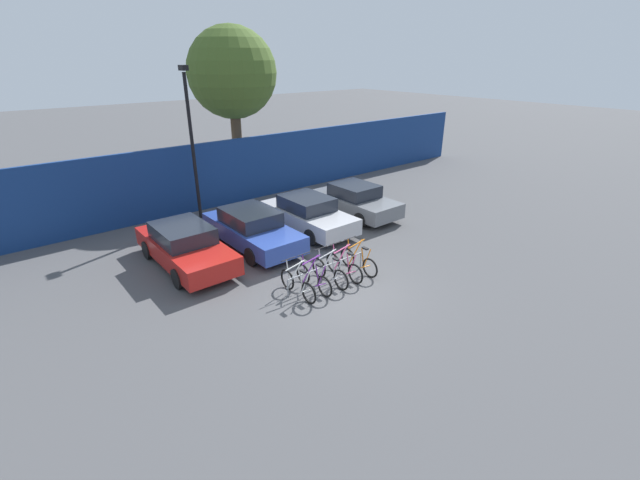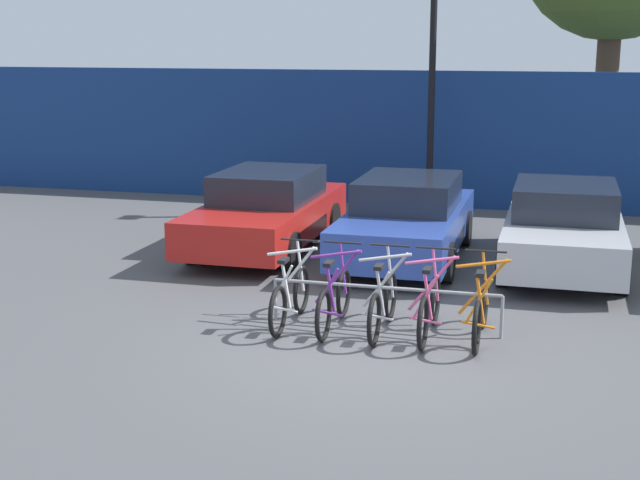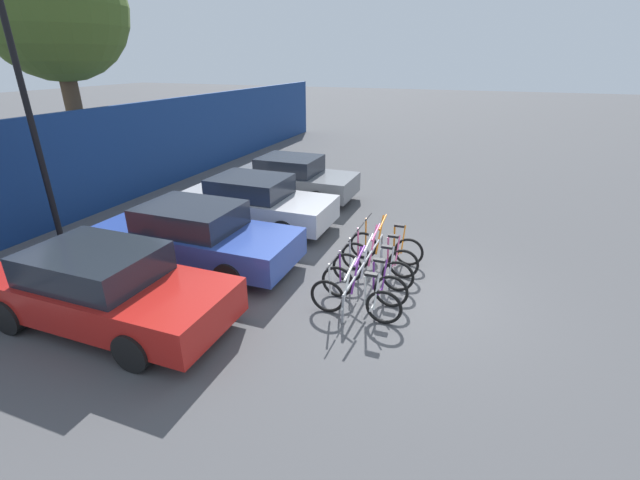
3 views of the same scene
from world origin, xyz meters
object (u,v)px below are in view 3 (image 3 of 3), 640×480
at_px(bicycle_orange, 386,247).
at_px(lamp_post, 26,101).
at_px(bike_rack, 365,264).
at_px(bicycle_pink, 379,258).
at_px(car_red, 103,287).
at_px(car_blue, 196,236).
at_px(car_grey, 292,178).
at_px(tree_behind_hoarding, 52,7).
at_px(car_silver, 254,202).
at_px(bicycle_silver, 372,270).
at_px(bicycle_purple, 364,284).
at_px(bicycle_white, 355,299).

xyz_separation_m(bicycle_orange, lamp_post, (-1.82, 7.97, 3.07)).
relative_size(bike_rack, bicycle_pink, 1.76).
relative_size(car_red, car_blue, 1.01).
relative_size(car_grey, tree_behind_hoarding, 0.52).
height_order(car_blue, car_silver, same).
xyz_separation_m(bicycle_silver, car_grey, (4.86, 3.96, 0.31)).
height_order(bicycle_silver, car_grey, car_grey).
height_order(bike_rack, tree_behind_hoarding, tree_behind_hoarding).
bearing_deg(bicycle_purple, bicycle_white, 177.07).
distance_m(car_red, car_silver, 5.09).
bearing_deg(car_red, lamp_post, 59.49).
distance_m(bicycle_orange, car_grey, 5.38).
xyz_separation_m(bicycle_silver, lamp_post, (-0.58, 7.97, 3.07)).
height_order(bike_rack, car_grey, car_grey).
distance_m(bike_rack, bicycle_pink, 0.62).
bearing_deg(bicycle_orange, car_red, 135.46).
bearing_deg(lamp_post, car_red, -120.51).
relative_size(bicycle_orange, car_grey, 0.42).
bearing_deg(bicycle_pink, tree_behind_hoarding, 78.13).
bearing_deg(car_blue, car_silver, -1.07).
distance_m(bicycle_pink, tree_behind_hoarding, 12.25).
xyz_separation_m(bicycle_silver, car_blue, (-0.37, 3.95, 0.31)).
bearing_deg(tree_behind_hoarding, bicycle_white, -111.37).
distance_m(bicycle_silver, tree_behind_hoarding, 12.38).
height_order(car_silver, tree_behind_hoarding, tree_behind_hoarding).
bearing_deg(car_red, bicycle_purple, -60.82).
bearing_deg(car_red, car_silver, -1.59).
relative_size(car_silver, tree_behind_hoarding, 0.55).
bearing_deg(tree_behind_hoarding, car_grey, -74.61).
distance_m(bicycle_pink, car_blue, 4.08).
relative_size(car_silver, lamp_post, 0.70).
height_order(bicycle_orange, car_silver, car_silver).
bearing_deg(bike_rack, bicycle_purple, -166.94).
bearing_deg(bicycle_orange, tree_behind_hoarding, 80.62).
bearing_deg(car_silver, car_red, 178.41).
bearing_deg(car_red, bicycle_white, -67.58).
xyz_separation_m(bike_rack, bicycle_white, (-1.23, -0.15, -0.10)).
bearing_deg(car_grey, bicycle_orange, -132.51).
bearing_deg(bike_rack, car_silver, 59.77).
height_order(bicycle_silver, car_blue, car_blue).
xyz_separation_m(car_grey, lamp_post, (-5.44, 4.02, 2.76)).
relative_size(bicycle_white, bicycle_pink, 1.00).
xyz_separation_m(car_blue, car_silver, (2.56, -0.05, -0.00)).
bearing_deg(bicycle_purple, bicycle_silver, -2.93).
bearing_deg(car_grey, bike_rack, -141.91).
bearing_deg(car_blue, car_red, 177.87).
relative_size(bike_rack, bicycle_purple, 1.76).
relative_size(bicycle_white, lamp_post, 0.28).
xyz_separation_m(bike_rack, bicycle_purple, (-0.64, -0.15, -0.10)).
relative_size(bicycle_white, car_red, 0.37).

